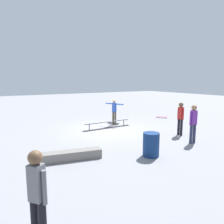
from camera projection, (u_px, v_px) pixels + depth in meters
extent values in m
plane|color=gray|center=(108.00, 129.00, 11.84)|extent=(60.00, 60.00, 0.00)
cube|color=black|center=(107.00, 128.00, 12.07)|extent=(3.04, 0.26, 0.01)
cylinder|color=#47474C|center=(124.00, 123.00, 12.65)|extent=(0.04, 0.04, 0.36)
cylinder|color=#47474C|center=(89.00, 127.00, 11.43)|extent=(0.04, 0.04, 0.36)
cylinder|color=#47474C|center=(107.00, 122.00, 12.01)|extent=(2.87, 0.07, 0.05)
cube|color=gray|center=(72.00, 155.00, 7.28)|extent=(2.06, 0.85, 0.32)
cylinder|color=brown|center=(113.00, 118.00, 12.93)|extent=(0.15, 0.15, 0.80)
cylinder|color=brown|center=(115.00, 119.00, 12.84)|extent=(0.15, 0.15, 0.80)
cube|color=#2D51B7|center=(114.00, 107.00, 12.78)|extent=(0.25, 0.26, 0.57)
sphere|color=tan|center=(114.00, 101.00, 12.72)|extent=(0.22, 0.22, 0.22)
cylinder|color=#2D51B7|center=(109.00, 103.00, 12.95)|extent=(0.28, 0.52, 0.07)
cylinder|color=#2D51B7|center=(119.00, 104.00, 12.54)|extent=(0.28, 0.52, 0.07)
cube|color=black|center=(113.00, 123.00, 13.13)|extent=(0.52, 0.81, 0.02)
cylinder|color=white|center=(118.00, 124.00, 13.09)|extent=(0.05, 0.06, 0.05)
cylinder|color=white|center=(116.00, 125.00, 12.90)|extent=(0.05, 0.06, 0.05)
cylinder|color=white|center=(111.00, 123.00, 13.38)|extent=(0.05, 0.06, 0.05)
cylinder|color=white|center=(109.00, 124.00, 13.19)|extent=(0.05, 0.06, 0.05)
cylinder|color=black|center=(35.00, 223.00, 3.45)|extent=(0.17, 0.17, 0.84)
cube|color=slate|center=(37.00, 183.00, 3.31)|extent=(0.29, 0.29, 0.60)
sphere|color=brown|center=(35.00, 157.00, 3.25)|extent=(0.23, 0.23, 0.23)
cylinder|color=slate|center=(44.00, 187.00, 3.27)|extent=(0.11, 0.11, 0.56)
cylinder|color=slate|center=(29.00, 184.00, 3.37)|extent=(0.11, 0.11, 0.56)
cylinder|color=#2D3351|center=(191.00, 134.00, 9.14)|extent=(0.15, 0.15, 0.85)
cylinder|color=#2D3351|center=(194.00, 133.00, 9.19)|extent=(0.15, 0.15, 0.85)
cube|color=purple|center=(194.00, 117.00, 9.05)|extent=(0.26, 0.24, 0.60)
sphere|color=#A87A56|center=(194.00, 108.00, 8.99)|extent=(0.23, 0.23, 0.23)
cylinder|color=purple|center=(191.00, 119.00, 9.02)|extent=(0.10, 0.10, 0.57)
cylinder|color=purple|center=(196.00, 118.00, 9.10)|extent=(0.10, 0.10, 0.57)
cylinder|color=black|center=(181.00, 127.00, 10.40)|extent=(0.12, 0.12, 0.83)
cylinder|color=black|center=(179.00, 127.00, 10.53)|extent=(0.12, 0.12, 0.83)
cube|color=red|center=(181.00, 113.00, 10.36)|extent=(0.20, 0.22, 0.59)
sphere|color=brown|center=(181.00, 105.00, 10.29)|extent=(0.23, 0.23, 0.23)
cylinder|color=red|center=(183.00, 114.00, 10.24)|extent=(0.08, 0.08, 0.55)
cylinder|color=red|center=(178.00, 114.00, 10.48)|extent=(0.08, 0.08, 0.55)
cube|color=#E05993|center=(162.00, 117.00, 15.35)|extent=(0.67, 0.74, 0.02)
cylinder|color=white|center=(166.00, 117.00, 15.38)|extent=(0.06, 0.06, 0.05)
cylinder|color=white|center=(165.00, 118.00, 15.17)|extent=(0.06, 0.06, 0.05)
cylinder|color=white|center=(158.00, 117.00, 15.54)|extent=(0.06, 0.06, 0.05)
cylinder|color=white|center=(158.00, 117.00, 15.33)|extent=(0.06, 0.06, 0.05)
cylinder|color=navy|center=(151.00, 145.00, 7.58)|extent=(0.59, 0.59, 0.87)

